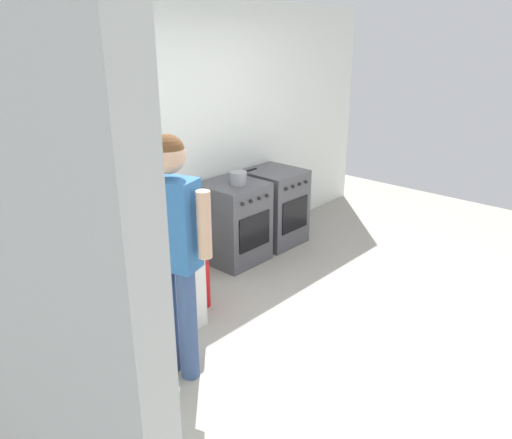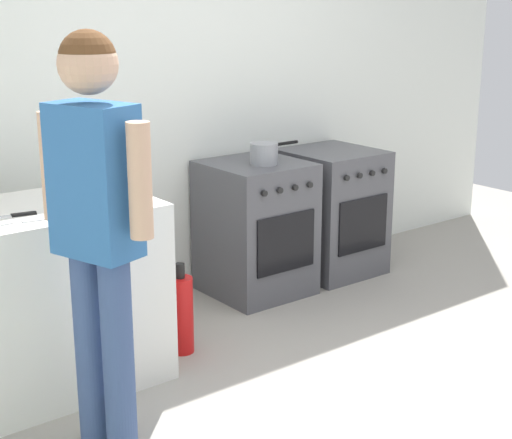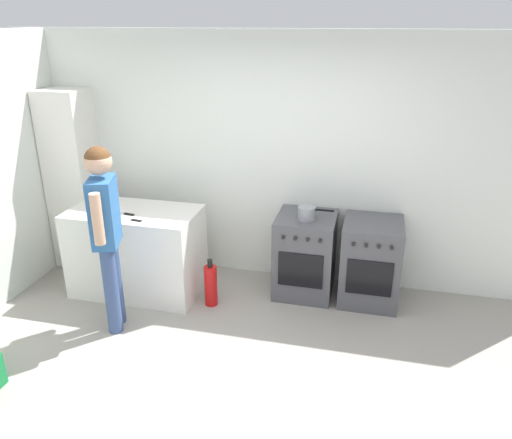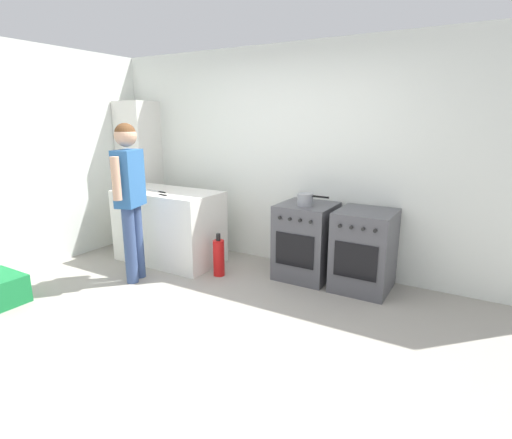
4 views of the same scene
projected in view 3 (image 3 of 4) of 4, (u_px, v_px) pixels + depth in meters
name	position (u px, v px, depth m)	size (l,w,h in m)	color
ground_plane	(230.00, 384.00, 3.95)	(8.00, 8.00, 0.00)	gray
back_wall	(280.00, 161.00, 5.22)	(6.00, 0.10, 2.60)	silver
counter_unit	(137.00, 251.00, 5.16)	(1.30, 0.70, 0.90)	silver
oven_left	(305.00, 255.00, 5.14)	(0.59, 0.62, 0.85)	#4C4C51
oven_right	(370.00, 262.00, 4.99)	(0.57, 0.62, 0.85)	#4C4C51
pot	(307.00, 213.00, 4.88)	(0.35, 0.17, 0.13)	gray
knife_utility	(131.00, 220.00, 4.76)	(0.25, 0.06, 0.01)	silver
knife_bread	(120.00, 213.00, 4.92)	(0.35, 0.09, 0.01)	silver
knife_paring	(104.00, 216.00, 4.83)	(0.21, 0.05, 0.01)	silver
person	(106.00, 223.00, 4.31)	(0.29, 0.55, 1.72)	#384C7A
fire_extinguisher	(211.00, 285.00, 4.97)	(0.13, 0.13, 0.50)	red
larder_cabinet	(74.00, 180.00, 5.59)	(0.48, 0.44, 2.00)	silver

